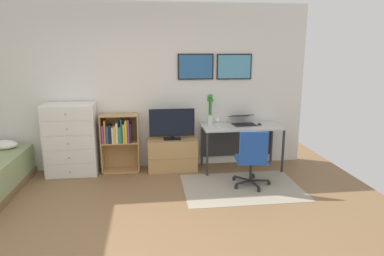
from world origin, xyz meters
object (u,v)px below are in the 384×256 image
(laptop, at_px, (243,120))
(dresser, at_px, (71,140))
(computer_mouse, at_px, (260,124))
(wine_glass, at_px, (218,119))
(bamboo_vase, at_px, (210,108))
(tv_stand, at_px, (172,154))
(bookshelf, at_px, (119,138))
(television, at_px, (172,124))
(desk, at_px, (240,133))
(office_chair, at_px, (252,157))

(laptop, bearing_deg, dresser, 175.05)
(computer_mouse, height_order, wine_glass, wine_glass)
(bamboo_vase, bearing_deg, dresser, -177.88)
(tv_stand, bearing_deg, bookshelf, 177.11)
(dresser, bearing_deg, bamboo_vase, 2.12)
(laptop, bearing_deg, computer_mouse, -28.62)
(tv_stand, xyz_separation_m, television, (0.00, -0.02, 0.51))
(wine_glass, bearing_deg, dresser, 176.88)
(tv_stand, relative_size, desk, 0.62)
(bookshelf, height_order, laptop, bookshelf)
(computer_mouse, bearing_deg, wine_glass, -175.48)
(bookshelf, xyz_separation_m, television, (0.86, -0.07, 0.21))
(laptop, bearing_deg, bamboo_vase, 169.64)
(tv_stand, distance_m, laptop, 1.31)
(desk, bearing_deg, laptop, 39.95)
(laptop, bearing_deg, television, 176.45)
(television, height_order, wine_glass, television)
(dresser, bearing_deg, laptop, 0.79)
(office_chair, bearing_deg, laptop, 92.21)
(tv_stand, distance_m, computer_mouse, 1.53)
(television, distance_m, wine_glass, 0.75)
(wine_glass, bearing_deg, bamboo_vase, 112.75)
(laptop, height_order, bamboo_vase, bamboo_vase)
(tv_stand, xyz_separation_m, laptop, (1.19, 0.02, 0.54))
(tv_stand, distance_m, television, 0.51)
(tv_stand, bearing_deg, laptop, 1.12)
(bookshelf, distance_m, desk, 2.01)
(dresser, distance_m, bamboo_vase, 2.29)
(tv_stand, distance_m, wine_glass, 0.96)
(laptop, height_order, wine_glass, wine_glass)
(laptop, bearing_deg, office_chair, -102.31)
(bamboo_vase, height_order, wine_glass, bamboo_vase)
(desk, xyz_separation_m, bamboo_vase, (-0.51, 0.08, 0.42))
(dresser, relative_size, bamboo_vase, 2.24)
(television, relative_size, bamboo_vase, 1.43)
(bookshelf, xyz_separation_m, wine_glass, (1.59, -0.19, 0.31))
(laptop, relative_size, wine_glass, 2.44)
(dresser, bearing_deg, computer_mouse, -1.31)
(television, xyz_separation_m, desk, (1.15, 0.01, -0.17))
(office_chair, bearing_deg, bamboo_vase, 123.71)
(bookshelf, height_order, office_chair, bookshelf)
(television, bearing_deg, computer_mouse, -2.47)
(dresser, relative_size, desk, 0.88)
(laptop, relative_size, bamboo_vase, 0.85)
(bookshelf, relative_size, bamboo_vase, 1.85)
(computer_mouse, bearing_deg, laptop, 157.11)
(computer_mouse, bearing_deg, bookshelf, 176.82)
(television, bearing_deg, wine_glass, -9.32)
(dresser, bearing_deg, television, -0.26)
(bamboo_vase, bearing_deg, television, -171.98)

